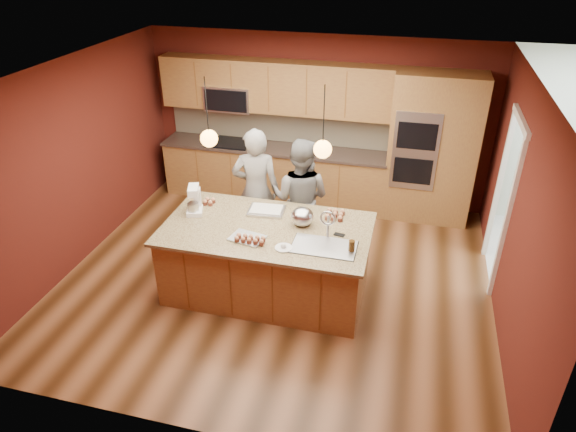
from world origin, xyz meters
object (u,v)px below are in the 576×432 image
(island, at_px, (268,259))
(mixing_bowl, at_px, (302,217))
(person_right, at_px, (301,199))
(stand_mixer, at_px, (194,202))
(person_left, at_px, (256,191))

(island, height_order, mixing_bowl, island)
(person_right, distance_m, stand_mixer, 1.45)
(island, relative_size, mixing_bowl, 9.00)
(person_left, height_order, mixing_bowl, person_left)
(person_left, xyz_separation_m, mixing_bowl, (0.83, -0.78, 0.13))
(person_right, bearing_deg, stand_mixer, 41.98)
(person_right, bearing_deg, mixing_bowl, 111.70)
(person_left, relative_size, person_right, 1.05)
(person_left, bearing_deg, person_right, 168.22)
(person_left, distance_m, mixing_bowl, 1.15)
(island, bearing_deg, stand_mixer, 171.98)
(person_left, bearing_deg, mixing_bowl, 125.07)
(stand_mixer, height_order, mixing_bowl, stand_mixer)
(island, distance_m, person_left, 1.14)
(person_left, xyz_separation_m, person_right, (0.63, 0.00, -0.04))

